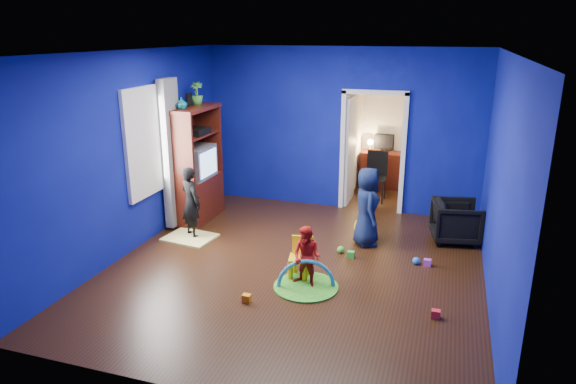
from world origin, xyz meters
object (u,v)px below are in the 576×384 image
(tv_armoire, at_px, (194,164))
(hopper_ball, at_px, (365,227))
(child_navy, at_px, (367,207))
(armchair, at_px, (456,222))
(crt_tv, at_px, (196,162))
(kid_chair, at_px, (300,260))
(study_desk, at_px, (382,170))
(folding_chair, at_px, (375,178))
(toddler_red, at_px, (307,257))
(play_mat, at_px, (306,287))
(child_black, at_px, (191,202))
(vase, at_px, (182,103))

(tv_armoire, bearing_deg, hopper_ball, 0.37)
(child_navy, bearing_deg, armchair, -87.35)
(child_navy, xyz_separation_m, crt_tv, (-2.97, 0.23, 0.41))
(armchair, distance_m, kid_chair, 2.76)
(study_desk, distance_m, folding_chair, 0.96)
(hopper_ball, distance_m, folding_chair, 1.95)
(crt_tv, xyz_separation_m, study_desk, (2.78, 2.90, -0.65))
(child_navy, xyz_separation_m, folding_chair, (-0.19, 2.17, -0.15))
(folding_chair, bearing_deg, child_navy, -85.02)
(hopper_ball, distance_m, kid_chair, 1.75)
(toddler_red, height_order, play_mat, toddler_red)
(armchair, relative_size, kid_chair, 1.42)
(child_black, bearing_deg, armchair, -133.12)
(armchair, relative_size, child_black, 0.62)
(toddler_red, height_order, hopper_ball, toddler_red)
(tv_armoire, distance_m, play_mat, 3.28)
(crt_tv, distance_m, folding_chair, 3.43)
(crt_tv, distance_m, hopper_ball, 3.03)
(child_black, relative_size, child_navy, 0.94)
(child_black, bearing_deg, crt_tv, -38.19)
(child_navy, bearing_deg, hopper_ball, -8.70)
(toddler_red, height_order, tv_armoire, tv_armoire)
(vase, bearing_deg, tv_armoire, 90.00)
(vase, relative_size, crt_tv, 0.26)
(crt_tv, height_order, kid_chair, crt_tv)
(child_black, relative_size, folding_chair, 1.24)
(child_navy, distance_m, toddler_red, 1.68)
(crt_tv, relative_size, folding_chair, 0.76)
(tv_armoire, distance_m, crt_tv, 0.06)
(child_black, xyz_separation_m, hopper_ball, (2.64, 0.78, -0.39))
(child_navy, bearing_deg, study_desk, -16.55)
(kid_chair, bearing_deg, child_black, 146.42)
(child_navy, relative_size, folding_chair, 1.32)
(child_black, xyz_separation_m, toddler_red, (2.19, -1.07, -0.17))
(child_navy, bearing_deg, toddler_red, 142.71)
(play_mat, bearing_deg, vase, 148.04)
(child_black, xyz_separation_m, vase, (-0.32, 0.46, 1.48))
(armchair, bearing_deg, vase, 87.33)
(child_black, bearing_deg, vase, -23.62)
(kid_chair, xyz_separation_m, folding_chair, (0.46, 3.57, 0.21))
(folding_chair, bearing_deg, vase, -141.48)
(armchair, height_order, tv_armoire, tv_armoire)
(vase, bearing_deg, child_black, -55.45)
(crt_tv, bearing_deg, child_navy, -4.45)
(child_black, height_order, hopper_ball, child_black)
(armchair, bearing_deg, kid_chair, 123.97)
(study_desk, bearing_deg, kid_chair, -95.76)
(armchair, xyz_separation_m, hopper_ball, (-1.36, -0.30, -0.14))
(tv_armoire, bearing_deg, vase, -90.00)
(child_navy, distance_m, study_desk, 3.15)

